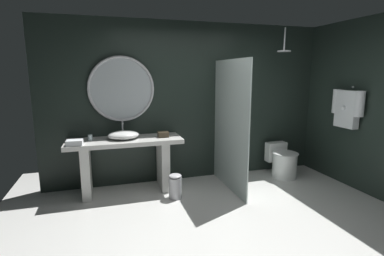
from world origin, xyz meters
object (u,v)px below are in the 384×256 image
tissue_box (163,134)px  round_wall_mirror (122,89)px  rain_shower_head (284,49)px  toilet (283,162)px  hanging_bathrobe (347,107)px  waste_bin (175,186)px  tumbler_cup (90,137)px  vessel_sink (123,135)px  folded_hand_towel (75,143)px

tissue_box → round_wall_mirror: size_ratio=0.16×
rain_shower_head → toilet: size_ratio=0.62×
hanging_bathrobe → waste_bin: hanging_bathrobe is taller
rain_shower_head → hanging_bathrobe: 1.33m
tumbler_cup → hanging_bathrobe: hanging_bathrobe is taller
vessel_sink → rain_shower_head: (2.57, -0.13, 1.28)m
hanging_bathrobe → toilet: hanging_bathrobe is taller
round_wall_mirror → hanging_bathrobe: size_ratio=1.55×
tissue_box → tumbler_cup: bearing=175.7°
tissue_box → toilet: (2.10, -0.08, -0.61)m
tumbler_cup → tissue_box: bearing=-4.3°
tumbler_cup → tissue_box: 1.06m
toilet → waste_bin: 2.05m
folded_hand_towel → tissue_box: bearing=7.6°
rain_shower_head → hanging_bathrobe: (0.80, -0.59, -0.90)m
vessel_sink → rain_shower_head: rain_shower_head is taller
rain_shower_head → hanging_bathrobe: rain_shower_head is taller
hanging_bathrobe → toilet: (-0.68, 0.61, -1.01)m
tissue_box → folded_hand_towel: tissue_box is taller
rain_shower_head → round_wall_mirror: bearing=171.3°
vessel_sink → waste_bin: bearing=-34.1°
toilet → tumbler_cup: bearing=177.1°
waste_bin → folded_hand_towel: folded_hand_towel is taller
tissue_box → hanging_bathrobe: bearing=-13.9°
waste_bin → folded_hand_towel: bearing=169.0°
hanging_bathrobe → folded_hand_towel: bearing=172.7°
vessel_sink → round_wall_mirror: (0.02, 0.27, 0.66)m
tumbler_cup → round_wall_mirror: (0.49, 0.21, 0.68)m
vessel_sink → folded_hand_towel: (-0.66, -0.20, -0.03)m
vessel_sink → folded_hand_towel: vessel_sink is taller
hanging_bathrobe → waste_bin: bearing=174.5°
round_wall_mirror → waste_bin: round_wall_mirror is taller
tumbler_cup → folded_hand_towel: 0.31m
tumbler_cup → hanging_bathrobe: (3.84, -0.77, 0.41)m
tissue_box → folded_hand_towel: bearing=-172.4°
hanging_bathrobe → round_wall_mirror: bearing=163.7°
toilet → folded_hand_towel: bearing=-178.5°
round_wall_mirror → folded_hand_towel: round_wall_mirror is taller
rain_shower_head → toilet: rain_shower_head is taller
tumbler_cup → rain_shower_head: (3.04, -0.18, 1.30)m
rain_shower_head → folded_hand_towel: size_ratio=1.80×
tumbler_cup → rain_shower_head: size_ratio=0.23×
rain_shower_head → toilet: (0.12, 0.02, -1.91)m
tissue_box → hanging_bathrobe: hanging_bathrobe is taller
vessel_sink → toilet: size_ratio=0.75×
vessel_sink → folded_hand_towel: size_ratio=2.16×
tissue_box → rain_shower_head: bearing=-2.9°
tissue_box → folded_hand_towel: 1.26m
tumbler_cup → toilet: tumbler_cup is taller
vessel_sink → round_wall_mirror: size_ratio=0.45×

